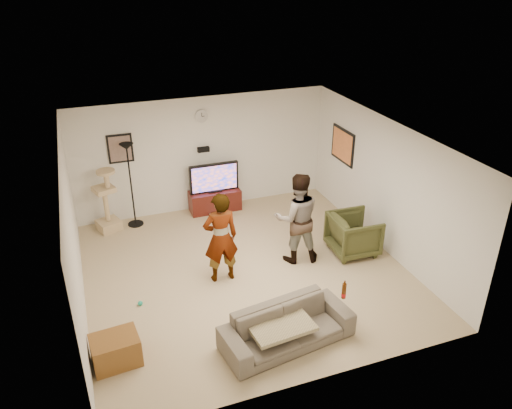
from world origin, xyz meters
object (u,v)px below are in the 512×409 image
object	(u,v)px
floor_lamp	(131,186)
side_table	(116,350)
tv_stand	(215,200)
cat_tree	(105,200)
beer_bottle	(344,291)
armchair	(354,234)
person_right	(297,218)
person_left	(221,238)
tv	(214,178)
sofa	(287,327)

from	to	relation	value
floor_lamp	side_table	world-z (taller)	floor_lamp
tv_stand	floor_lamp	distance (m)	1.88
cat_tree	side_table	world-z (taller)	cat_tree
beer_bottle	armchair	distance (m)	2.27
person_right	armchair	xyz separation A→B (m)	(1.12, -0.15, -0.47)
tv_stand	armchair	bearing A→B (deg)	-52.72
cat_tree	armchair	xyz separation A→B (m)	(4.27, -2.49, -0.28)
person_right	beer_bottle	distance (m)	2.02
cat_tree	person_right	bearing A→B (deg)	-36.68
floor_lamp	beer_bottle	distance (m)	5.03
person_left	side_table	xyz separation A→B (m)	(-1.95, -1.43, -0.61)
cat_tree	side_table	distance (m)	3.95
beer_bottle	side_table	distance (m)	3.32
person_left	side_table	size ratio (longest dim) A/B	2.57
tv	floor_lamp	bearing A→B (deg)	-177.73
tv_stand	tv	distance (m)	0.55
sofa	beer_bottle	distance (m)	0.98
tv	person_right	world-z (taller)	person_right
beer_bottle	armchair	bearing A→B (deg)	55.72
beer_bottle	side_table	xyz separation A→B (m)	(-3.26, 0.44, -0.48)
side_table	person_right	bearing A→B (deg)	24.67
sofa	armchair	size ratio (longest dim) A/B	2.27
tv_stand	tv	xyz separation A→B (m)	(0.00, 0.00, 0.55)
cat_tree	sofa	xyz separation A→B (m)	(2.11, -4.36, -0.39)
tv	person_left	bearing A→B (deg)	-103.32
tv_stand	sofa	xyz separation A→B (m)	(-0.18, -4.45, 0.05)
sofa	floor_lamp	bearing A→B (deg)	101.28
tv_stand	sofa	world-z (taller)	sofa
side_table	person_left	bearing A→B (deg)	36.36
tv_stand	person_left	bearing A→B (deg)	-103.32
beer_bottle	tv	bearing A→B (deg)	98.98
person_left	person_right	world-z (taller)	person_right
tv	armchair	bearing A→B (deg)	-52.72
tv	beer_bottle	bearing A→B (deg)	-81.02
floor_lamp	side_table	distance (m)	4.08
person_left	beer_bottle	bearing A→B (deg)	125.43
tv_stand	beer_bottle	xyz separation A→B (m)	(0.70, -4.45, 0.46)
person_right	beer_bottle	world-z (taller)	person_right
tv	person_right	size ratio (longest dim) A/B	0.63
person_right	beer_bottle	bearing A→B (deg)	97.39
tv	sofa	size ratio (longest dim) A/B	0.56
sofa	side_table	world-z (taller)	sofa
beer_bottle	side_table	bearing A→B (deg)	172.28
cat_tree	side_table	size ratio (longest dim) A/B	2.09
person_left	beer_bottle	distance (m)	2.29
tv	person_right	xyz separation A→B (m)	(0.85, -2.44, 0.08)
tv_stand	armchair	size ratio (longest dim) A/B	1.31
sofa	beer_bottle	xyz separation A→B (m)	(0.89, 0.00, 0.41)
person_right	beer_bottle	xyz separation A→B (m)	(-0.15, -2.01, -0.17)
person_right	tv	bearing A→B (deg)	-59.02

